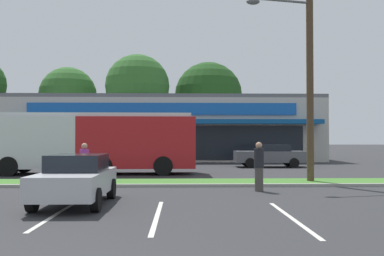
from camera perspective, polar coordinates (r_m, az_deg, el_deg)
grass_median at (r=18.88m, az=-5.47°, el=-7.01°), size 56.00×2.20×0.12m
curb_lip at (r=17.67m, az=-5.75°, el=-7.41°), size 56.00×0.24×0.12m
parking_stripe_1 at (r=12.10m, az=-16.92°, el=-10.48°), size 0.12×4.80×0.01m
parking_stripe_2 at (r=11.26m, az=-4.53°, el=-11.23°), size 0.12×4.80×0.01m
parking_stripe_3 at (r=11.21m, az=12.72°, el=-11.25°), size 0.12×4.80×0.01m
storefront_building at (r=40.97m, az=-3.47°, el=-0.17°), size 26.50×13.74×5.47m
tree_left at (r=52.44m, az=-15.72°, el=4.03°), size 6.50×6.50×10.01m
tree_mid_left at (r=48.75m, az=-7.06°, el=5.34°), size 6.99×6.99×11.06m
tree_mid at (r=51.53m, az=2.14°, el=4.16°), size 7.85×7.85×10.75m
utility_pole at (r=19.76m, az=14.62°, el=9.78°), size 3.15×2.37×10.75m
city_bus at (r=24.34m, az=-12.95°, el=-1.68°), size 11.27×2.84×3.25m
car_0 at (r=13.42m, az=-14.71°, el=-6.37°), size 1.88×4.16×1.46m
car_1 at (r=29.90m, az=10.05°, el=-3.50°), size 4.62×1.91×1.49m
pedestrian_near_bench at (r=16.34m, az=8.64°, el=-4.94°), size 0.36×0.36×1.79m
pedestrian_by_pole at (r=17.50m, az=-13.74°, el=-4.75°), size 0.35×0.35×1.75m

